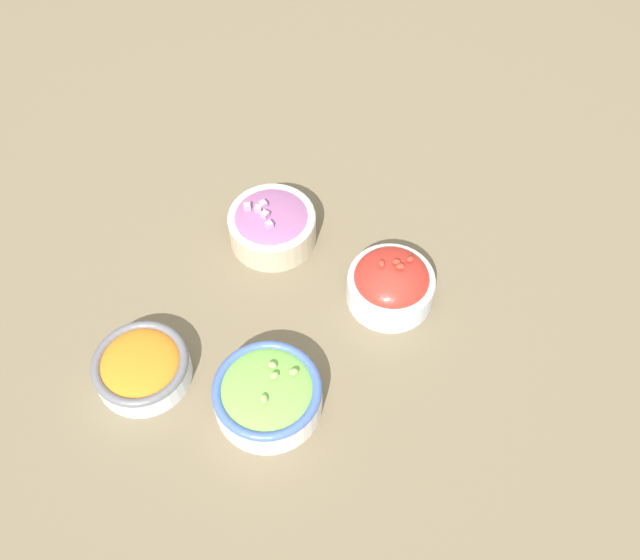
{
  "coord_description": "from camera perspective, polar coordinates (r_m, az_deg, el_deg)",
  "views": [
    {
      "loc": [
        0.49,
        0.23,
        0.81
      ],
      "look_at": [
        0.0,
        0.0,
        0.03
      ],
      "focal_mm": 40.0,
      "sensor_mm": 36.0,
      "label": 1
    }
  ],
  "objects": [
    {
      "name": "bowl_carrots",
      "position": [
        0.92,
        -14.09,
        -6.7
      ],
      "size": [
        0.12,
        0.12,
        0.04
      ],
      "color": "silver",
      "rests_on": "ground_plane"
    },
    {
      "name": "bowl_lettuce",
      "position": [
        0.87,
        -4.21,
        -9.09
      ],
      "size": [
        0.13,
        0.13,
        0.06
      ],
      "color": "white",
      "rests_on": "ground_plane"
    },
    {
      "name": "bowl_red_onion",
      "position": [
        1.02,
        -3.85,
        4.49
      ],
      "size": [
        0.12,
        0.12,
        0.07
      ],
      "color": "beige",
      "rests_on": "ground_plane"
    },
    {
      "name": "bowl_cherry_tomatoes",
      "position": [
        0.96,
        5.69,
        -0.26
      ],
      "size": [
        0.12,
        0.12,
        0.08
      ],
      "color": "silver",
      "rests_on": "ground_plane"
    },
    {
      "name": "ground_plane",
      "position": [
        0.98,
        0.0,
        -1.0
      ],
      "size": [
        3.0,
        3.0,
        0.0
      ],
      "primitive_type": "plane",
      "color": "#75664C"
    }
  ]
}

